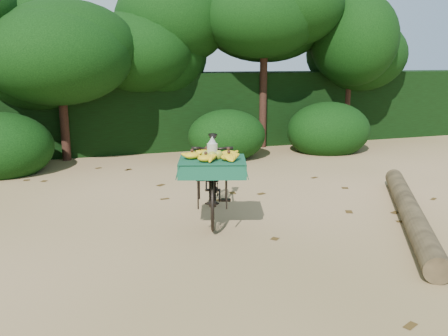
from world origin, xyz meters
name	(u,v)px	position (x,y,z in m)	size (l,w,h in m)	color
ground	(227,232)	(0.00, 0.00, 0.00)	(80.00, 80.00, 0.00)	tan
vendor_bicycle	(213,177)	(0.01, 0.61, 0.57)	(1.19, 1.95, 1.11)	black
fallen_log	(410,211)	(2.43, -0.38, 0.14)	(0.28, 0.28, 3.83)	brown
hedge_backdrop	(142,111)	(0.00, 6.30, 0.90)	(26.00, 1.80, 1.80)	black
tree_row	(116,64)	(-0.65, 5.50, 2.00)	(14.50, 2.00, 4.00)	black
bush_clumps	(182,140)	(0.50, 4.30, 0.45)	(8.80, 1.70, 0.90)	black
leaf_litter	(211,216)	(0.00, 0.65, 0.01)	(7.00, 7.30, 0.01)	#453012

